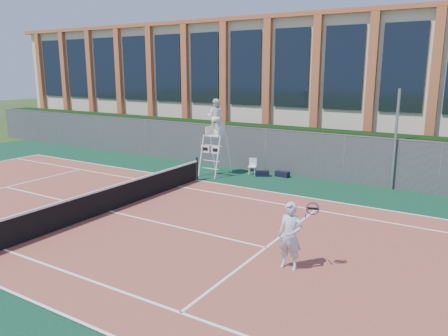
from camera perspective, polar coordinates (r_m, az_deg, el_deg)
The scene contains 13 objects.
ground at distance 16.66m, azimuth -14.74°, elevation -5.57°, with size 120.00×120.00×0.00m, color #233814.
apron at distance 17.32m, azimuth -12.35°, elevation -4.72°, with size 36.00×20.00×0.01m, color #0B3123.
tennis_court at distance 16.65m, azimuth -14.74°, elevation -5.51°, with size 23.77×10.97×0.02m, color brown.
tennis_net at distance 16.50m, azimuth -14.84°, elevation -3.80°, with size 0.10×11.30×1.10m.
fence at distance 23.12m, azimuth 1.01°, elevation 2.74°, with size 40.00×0.06×2.20m, color #595E60, non-canonical shape.
hedge at distance 24.15m, azimuth 2.47°, elevation 3.15°, with size 40.00×1.40×2.20m, color black.
building at distance 31.01m, azimuth 9.86°, elevation 10.76°, with size 45.00×10.60×8.22m.
steel_pole at distance 20.01m, azimuth 21.47°, elevation 3.40°, with size 0.12×0.12×4.34m, color #9EA0A5.
umpire_chair at distance 21.35m, azimuth -1.11°, elevation 6.43°, with size 1.06×1.63×3.79m.
plastic_chair at distance 21.75m, azimuth 3.75°, elevation 0.41°, with size 0.47×0.47×0.81m.
sports_bag_near at distance 21.44m, azimuth 5.04°, elevation -0.70°, with size 0.66×0.26×0.28m, color black.
sports_bag_far at distance 21.43m, azimuth 7.62°, elevation -0.78°, with size 0.68×0.30×0.27m, color black.
tennis_player at distance 11.50m, azimuth 8.67°, elevation -8.73°, with size 1.00×0.68×1.80m.
Camera 1 is at (11.62, -10.79, 5.11)m, focal length 35.00 mm.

